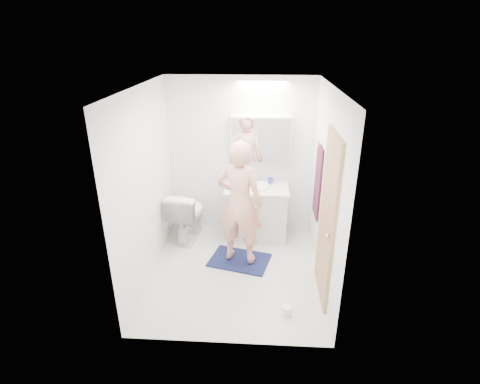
# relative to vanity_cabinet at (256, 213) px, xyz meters

# --- Properties ---
(floor) EXTENTS (2.50, 2.50, 0.00)m
(floor) POSITION_rel_vanity_cabinet_xyz_m (-0.26, -0.96, -0.39)
(floor) COLOR silver
(floor) RESTS_ON ground
(ceiling) EXTENTS (2.50, 2.50, 0.00)m
(ceiling) POSITION_rel_vanity_cabinet_xyz_m (-0.26, -0.96, 2.01)
(ceiling) COLOR white
(ceiling) RESTS_ON floor
(wall_back) EXTENTS (2.50, 0.00, 2.50)m
(wall_back) POSITION_rel_vanity_cabinet_xyz_m (-0.26, 0.29, 0.81)
(wall_back) COLOR white
(wall_back) RESTS_ON floor
(wall_front) EXTENTS (2.50, 0.00, 2.50)m
(wall_front) POSITION_rel_vanity_cabinet_xyz_m (-0.26, -2.21, 0.81)
(wall_front) COLOR white
(wall_front) RESTS_ON floor
(wall_left) EXTENTS (0.00, 2.50, 2.50)m
(wall_left) POSITION_rel_vanity_cabinet_xyz_m (-1.36, -0.96, 0.81)
(wall_left) COLOR white
(wall_left) RESTS_ON floor
(wall_right) EXTENTS (0.00, 2.50, 2.50)m
(wall_right) POSITION_rel_vanity_cabinet_xyz_m (0.84, -0.96, 0.81)
(wall_right) COLOR white
(wall_right) RESTS_ON floor
(vanity_cabinet) EXTENTS (0.90, 0.55, 0.78)m
(vanity_cabinet) POSITION_rel_vanity_cabinet_xyz_m (0.00, 0.00, 0.00)
(vanity_cabinet) COLOR silver
(vanity_cabinet) RESTS_ON floor
(countertop) EXTENTS (0.95, 0.58, 0.04)m
(countertop) POSITION_rel_vanity_cabinet_xyz_m (0.00, -0.00, 0.41)
(countertop) COLOR white
(countertop) RESTS_ON vanity_cabinet
(sink_basin) EXTENTS (0.36, 0.36, 0.03)m
(sink_basin) POSITION_rel_vanity_cabinet_xyz_m (0.00, 0.03, 0.45)
(sink_basin) COLOR white
(sink_basin) RESTS_ON countertop
(faucet) EXTENTS (0.02, 0.02, 0.16)m
(faucet) POSITION_rel_vanity_cabinet_xyz_m (0.00, 0.22, 0.51)
(faucet) COLOR #BABBBF
(faucet) RESTS_ON countertop
(medicine_cabinet) EXTENTS (0.88, 0.14, 0.70)m
(medicine_cabinet) POSITION_rel_vanity_cabinet_xyz_m (0.04, 0.21, 1.11)
(medicine_cabinet) COLOR white
(medicine_cabinet) RESTS_ON wall_back
(mirror_panel) EXTENTS (0.84, 0.01, 0.66)m
(mirror_panel) POSITION_rel_vanity_cabinet_xyz_m (0.04, 0.13, 1.11)
(mirror_panel) COLOR silver
(mirror_panel) RESTS_ON medicine_cabinet
(toilet) EXTENTS (0.56, 0.84, 0.80)m
(toilet) POSITION_rel_vanity_cabinet_xyz_m (-1.04, -0.11, 0.01)
(toilet) COLOR white
(toilet) RESTS_ON floor
(bath_rug) EXTENTS (0.91, 0.73, 0.02)m
(bath_rug) POSITION_rel_vanity_cabinet_xyz_m (-0.21, -0.72, -0.38)
(bath_rug) COLOR #151C44
(bath_rug) RESTS_ON floor
(person) EXTENTS (0.70, 0.55, 1.70)m
(person) POSITION_rel_vanity_cabinet_xyz_m (-0.21, -0.72, 0.51)
(person) COLOR #DF9A85
(person) RESTS_ON bath_rug
(door) EXTENTS (0.04, 0.80, 2.00)m
(door) POSITION_rel_vanity_cabinet_xyz_m (0.82, -1.31, 0.61)
(door) COLOR tan
(door) RESTS_ON wall_right
(door_knob) EXTENTS (0.06, 0.06, 0.06)m
(door_knob) POSITION_rel_vanity_cabinet_xyz_m (0.78, -1.61, 0.56)
(door_knob) COLOR gold
(door_knob) RESTS_ON door
(towel) EXTENTS (0.02, 0.42, 1.00)m
(towel) POSITION_rel_vanity_cabinet_xyz_m (0.82, -0.41, 0.71)
(towel) COLOR black
(towel) RESTS_ON wall_right
(towel_hook) EXTENTS (0.07, 0.02, 0.02)m
(towel_hook) POSITION_rel_vanity_cabinet_xyz_m (0.81, -0.41, 1.23)
(towel_hook) COLOR silver
(towel_hook) RESTS_ON wall_right
(soap_bottle_a) EXTENTS (0.11, 0.11, 0.24)m
(soap_bottle_a) POSITION_rel_vanity_cabinet_xyz_m (-0.29, 0.15, 0.55)
(soap_bottle_a) COLOR #C5BB7F
(soap_bottle_a) RESTS_ON countertop
(soap_bottle_b) EXTENTS (0.11, 0.11, 0.17)m
(soap_bottle_b) POSITION_rel_vanity_cabinet_xyz_m (-0.18, 0.18, 0.52)
(soap_bottle_b) COLOR #506FAC
(soap_bottle_b) RESTS_ON countertop
(toothbrush_cup) EXTENTS (0.10, 0.10, 0.09)m
(toothbrush_cup) POSITION_rel_vanity_cabinet_xyz_m (0.20, 0.16, 0.47)
(toothbrush_cup) COLOR #3A40AF
(toothbrush_cup) RESTS_ON countertop
(toilet_paper_roll) EXTENTS (0.11, 0.11, 0.10)m
(toilet_paper_roll) POSITION_rel_vanity_cabinet_xyz_m (0.39, -1.75, -0.34)
(toilet_paper_roll) COLOR white
(toilet_paper_roll) RESTS_ON floor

